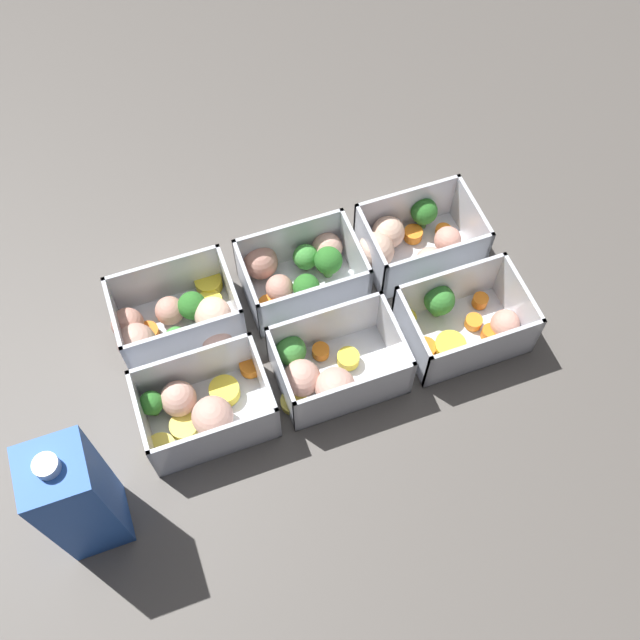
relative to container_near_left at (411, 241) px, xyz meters
The scene contains 8 objects.
ground_plane 0.18m from the container_near_left, 24.74° to the left, with size 4.00×4.00×0.00m, color #56514C.
container_near_left is the anchor object (origin of this frame).
container_near_center 0.16m from the container_near_left, ahead, with size 0.15×0.13×0.08m.
container_near_right 0.33m from the container_near_left, ahead, with size 0.17×0.14×0.08m.
container_far_left 0.14m from the container_near_left, 94.27° to the left, with size 0.15×0.11×0.08m.
container_far_center 0.22m from the container_near_left, 39.24° to the left, with size 0.16×0.12×0.08m.
container_far_right 0.36m from the container_near_left, 22.46° to the left, with size 0.17×0.11×0.08m.
juice_carton 0.53m from the container_near_left, 25.05° to the left, with size 0.07×0.07×0.20m.
Camera 1 is at (0.16, 0.44, 0.85)m, focal length 42.00 mm.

